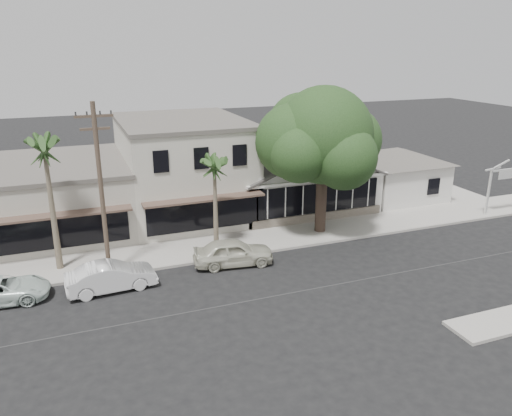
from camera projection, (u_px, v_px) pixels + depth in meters
name	position (u px, v px, depth m)	size (l,w,h in m)	color
ground	(308.00, 290.00, 24.61)	(140.00, 140.00, 0.00)	black
sidewalk_north	(126.00, 260.00, 27.86)	(90.00, 3.50, 0.15)	#9E9991
corner_shop	(294.00, 172.00, 36.54)	(10.40, 8.60, 5.10)	silver
side_cottage	(395.00, 179.00, 38.81)	(6.00, 6.00, 3.00)	silver
row_building_near	(183.00, 169.00, 34.54)	(8.00, 10.00, 6.50)	beige
row_building_midnear	(46.00, 199.00, 31.86)	(10.00, 10.00, 4.20)	beige
utility_pole	(101.00, 188.00, 24.67)	(1.80, 0.24, 9.00)	brown
car_0	(233.00, 252.00, 27.19)	(1.75, 4.34, 1.48)	beige
car_1	(111.00, 277.00, 24.41)	(1.50, 4.31, 1.42)	white
car_2	(0.00, 290.00, 23.29)	(2.04, 4.42, 1.23)	silver
shade_tree	(321.00, 138.00, 30.34)	(8.35, 7.55, 9.27)	#402F26
palm_east	(214.00, 166.00, 27.46)	(2.18, 2.18, 6.07)	#726651
palm_mid	(44.00, 150.00, 24.66)	(2.51, 2.51, 7.68)	#726651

